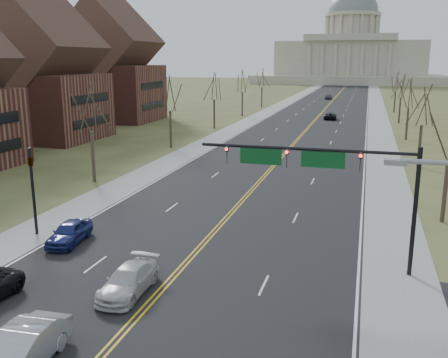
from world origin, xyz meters
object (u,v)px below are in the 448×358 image
Objects in this scene: car_sb_inner_lead at (21,351)px; car_sb_outer_second at (69,232)px; car_far_sb at (328,97)px; signal_mast at (321,168)px; car_far_nb at (330,116)px; car_sb_inner_second at (128,281)px; signal_left at (32,182)px.

car_sb_inner_lead reaches higher than car_sb_outer_second.
car_sb_outer_second is 125.83m from car_far_sb.
signal_mast is 2.45× the size of car_sb_inner_lead.
signal_mast is 2.50× the size of car_far_nb.
car_sb_inner_second reaches higher than car_far_nb.
car_sb_outer_second is at bearing -14.99° from signal_left.
car_far_nb is (5.22, 86.83, -0.14)m from car_sb_inner_lead.
signal_mast reaches higher than car_sb_inner_lead.
signal_mast is at bearing 49.65° from car_sb_inner_lead.
signal_mast is 12.03m from car_sb_inner_second.
car_far_nb is at bearing 85.75° from car_sb_inner_second.
signal_left is at bearing 180.00° from signal_mast.
car_sb_inner_second is 131.10m from car_far_sb.
car_sb_inner_second is at bearing -32.07° from signal_left.
car_far_sb is at bearing 85.47° from signal_left.
car_far_sb is at bearing 88.84° from car_sb_inner_second.
signal_mast is at bearing -0.00° from signal_left.
signal_mast reaches higher than car_far_sb.
car_sb_inner_second is (10.04, -6.29, -3.02)m from signal_left.
car_sb_outer_second is at bearing 111.69° from car_sb_inner_lead.
car_far_sb is (-4.37, 51.30, 0.10)m from car_far_nb.
car_sb_inner_lead is 13.81m from car_sb_outer_second.
car_sb_inner_second is 1.03× the size of car_far_sb.
signal_left reaches higher than car_sb_outer_second.
car_sb_inner_lead is 86.98m from car_far_nb.
car_sb_inner_lead is 1.06× the size of car_sb_inner_second.
car_sb_inner_second is (1.01, 7.02, -0.14)m from car_sb_inner_lead.
car_far_sb is at bearing 85.99° from car_sb_inner_lead.
car_sb_inner_lead is at bearing -71.19° from car_sb_outer_second.
car_sb_inner_lead is at bearing 85.85° from car_far_nb.
car_sb_inner_lead is at bearing -99.39° from car_sb_inner_second.
car_far_sb is (-0.16, 131.10, 0.09)m from car_sb_inner_second.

